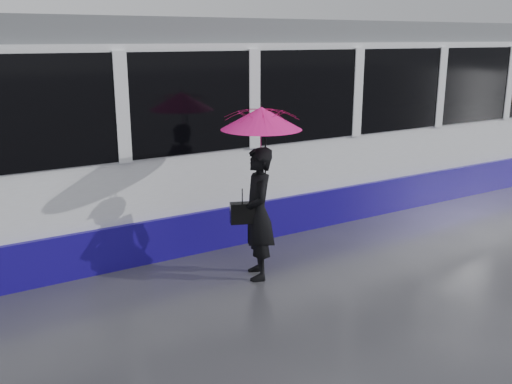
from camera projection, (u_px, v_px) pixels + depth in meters
ground at (290, 270)px, 7.79m from camera, size 90.00×90.00×0.00m
rails at (207, 221)px, 9.84m from camera, size 34.00×1.51×0.02m
tram at (129, 135)px, 8.76m from camera, size 26.00×2.56×3.35m
woman at (258, 214)px, 7.38m from camera, size 0.62×0.74×1.74m
umbrella at (261, 134)px, 7.13m from camera, size 1.33×1.33×1.18m
handbag at (242, 213)px, 7.27m from camera, size 0.34×0.24×0.45m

